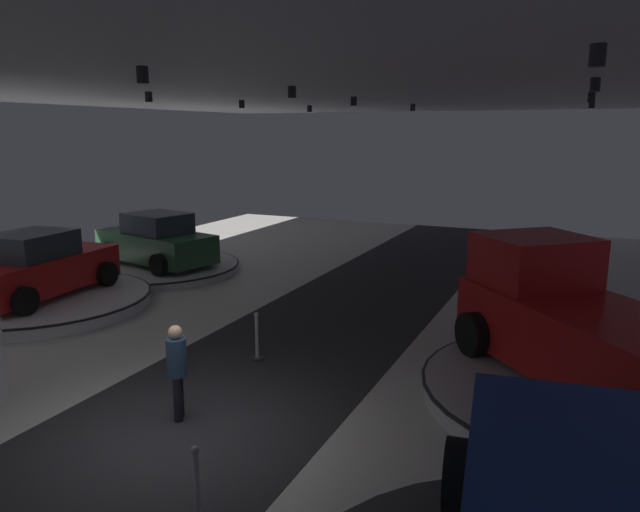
# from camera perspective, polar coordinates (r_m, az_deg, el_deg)

# --- Properties ---
(ground) EXTENTS (24.00, 44.00, 0.06)m
(ground) POSITION_cam_1_polar(r_m,az_deg,el_deg) (9.83, -13.83, -16.51)
(ground) COLOR silver
(ceiling_with_spotlights) EXTENTS (24.00, 44.00, 0.39)m
(ceiling_with_spotlights) POSITION_cam_1_polar(r_m,az_deg,el_deg) (8.73, -15.72, 17.76)
(ceiling_with_spotlights) COLOR silver
(display_platform_mid_left) EXTENTS (5.61, 5.61, 0.34)m
(display_platform_mid_left) POSITION_cam_1_polar(r_m,az_deg,el_deg) (17.43, -25.05, -3.90)
(display_platform_mid_left) COLOR silver
(display_platform_mid_left) RESTS_ON ground
(display_car_mid_left) EXTENTS (2.46, 4.34, 1.71)m
(display_car_mid_left) POSITION_cam_1_polar(r_m,az_deg,el_deg) (17.20, -25.39, -0.99)
(display_car_mid_left) COLOR red
(display_car_mid_left) RESTS_ON display_platform_mid_left
(display_platform_far_left) EXTENTS (5.40, 5.40, 0.26)m
(display_platform_far_left) POSITION_cam_1_polar(r_m,az_deg,el_deg) (20.54, -15.28, -1.04)
(display_platform_far_left) COLOR silver
(display_platform_far_left) RESTS_ON ground
(display_car_far_left) EXTENTS (4.51, 2.99, 1.71)m
(display_car_far_left) POSITION_cam_1_polar(r_m,az_deg,el_deg) (20.34, -15.36, 1.36)
(display_car_far_left) COLOR #2D5638
(display_car_far_left) RESTS_ON display_platform_far_left
(display_platform_mid_right) EXTENTS (5.68, 5.68, 0.35)m
(display_platform_mid_right) POSITION_cam_1_polar(r_m,az_deg,el_deg) (11.42, 24.32, -11.89)
(display_platform_mid_right) COLOR #B7B7BC
(display_platform_mid_right) RESTS_ON ground
(pickup_truck_mid_right) EXTENTS (5.10, 5.35, 2.30)m
(pickup_truck_mid_right) POSITION_cam_1_polar(r_m,az_deg,el_deg) (11.27, 23.71, -6.22)
(pickup_truck_mid_right) COLOR red
(pickup_truck_mid_right) RESTS_ON display_platform_mid_right
(visitor_walking_near) EXTENTS (0.32, 0.32, 1.59)m
(visitor_walking_near) POSITION_cam_1_polar(r_m,az_deg,el_deg) (9.95, -13.49, -10.20)
(visitor_walking_near) COLOR black
(visitor_walking_near) RESTS_ON ground
(stanchion_a) EXTENTS (0.28, 0.28, 1.01)m
(stanchion_a) POSITION_cam_1_polar(r_m,az_deg,el_deg) (12.35, -6.04, -8.17)
(stanchion_a) COLOR #333338
(stanchion_a) RESTS_ON ground
(stanchion_c) EXTENTS (0.28, 0.28, 1.01)m
(stanchion_c) POSITION_cam_1_polar(r_m,az_deg,el_deg) (7.73, -11.65, -21.49)
(stanchion_c) COLOR #333338
(stanchion_c) RESTS_ON ground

